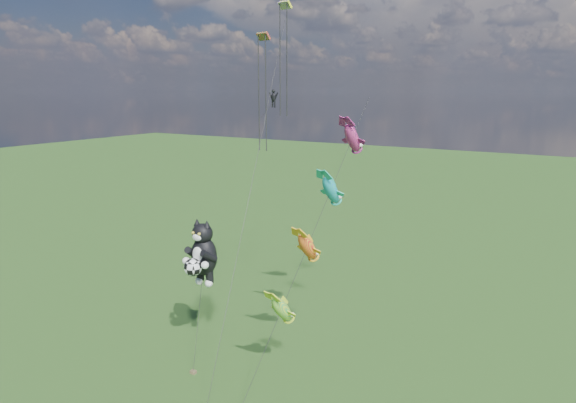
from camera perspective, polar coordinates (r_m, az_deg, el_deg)
The scene contains 4 objects.
ground at distance 36.23m, azimuth -19.31°, elevation -20.33°, with size 300.00×300.00×0.00m, color #14380E.
cat_kite_rig at distance 35.60m, azimuth -10.16°, elevation -6.05°, with size 2.47×4.10×10.51m.
fish_windsock_rig at distance 34.04m, azimuth 3.72°, elevation -2.02°, with size 2.18×15.89×19.02m.
parafoil_rig at distance 37.37m, azimuth -1.92°, elevation 13.92°, with size 4.99×17.02×26.25m.
Camera 1 is at (24.12, -18.79, 19.43)m, focal length 30.00 mm.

